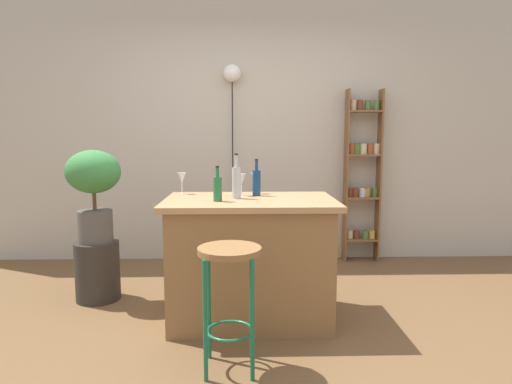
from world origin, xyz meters
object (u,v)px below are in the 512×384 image
(bottle_vinegar, at_px, (257,182))
(pendant_globe_light, at_px, (232,77))
(wine_glass_center, at_px, (182,179))
(wine_glass_right, at_px, (255,178))
(bottle_soda_blue, at_px, (218,188))
(bar_stool, at_px, (230,279))
(plant_stool, at_px, (98,271))
(potted_plant, at_px, (94,185))
(bottle_spirits_clear, at_px, (236,182))
(wine_glass_left, at_px, (241,180))
(spice_shelf, at_px, (363,174))

(bottle_vinegar, bearing_deg, pendant_globe_light, 98.72)
(wine_glass_center, relative_size, wine_glass_right, 1.00)
(bottle_soda_blue, distance_m, wine_glass_right, 0.49)
(bar_stool, distance_m, wine_glass_right, 1.13)
(bar_stool, xyz_separation_m, plant_stool, (-1.11, 1.12, -0.29))
(potted_plant, bearing_deg, bottle_soda_blue, -26.99)
(pendant_globe_light, bearing_deg, bottle_spirits_clear, -87.64)
(bottle_vinegar, distance_m, bottle_spirits_clear, 0.21)
(bottle_spirits_clear, bearing_deg, wine_glass_center, 147.80)
(wine_glass_left, xyz_separation_m, pendant_globe_light, (-0.10, 1.37, 0.92))
(spice_shelf, bearing_deg, bar_stool, -120.98)
(spice_shelf, xyz_separation_m, wine_glass_left, (-1.27, -1.32, 0.07))
(bottle_vinegar, bearing_deg, wine_glass_center, 168.01)
(wine_glass_left, bearing_deg, bottle_soda_blue, -119.35)
(spice_shelf, height_order, bottle_soda_blue, spice_shelf)
(spice_shelf, bearing_deg, wine_glass_left, -133.80)
(bar_stool, distance_m, bottle_spirits_clear, 0.88)
(bar_stool, xyz_separation_m, wine_glass_left, (0.06, 0.90, 0.46))
(potted_plant, distance_m, bottle_spirits_clear, 1.20)
(bottle_spirits_clear, bearing_deg, bar_stool, -92.19)
(bottle_soda_blue, bearing_deg, bar_stool, -80.85)
(bar_stool, distance_m, spice_shelf, 2.62)
(wine_glass_center, xyz_separation_m, pendant_globe_light, (0.36, 1.25, 0.92))
(bar_stool, height_order, bottle_soda_blue, bottle_soda_blue)
(bottle_soda_blue, relative_size, wine_glass_right, 1.48)
(bottle_soda_blue, height_order, pendant_globe_light, pendant_globe_light)
(bottle_spirits_clear, relative_size, wine_glass_center, 1.96)
(plant_stool, height_order, potted_plant, potted_plant)
(spice_shelf, height_order, wine_glass_right, spice_shelf)
(wine_glass_left, relative_size, wine_glass_center, 1.00)
(bottle_vinegar, xyz_separation_m, wine_glass_center, (-0.57, 0.12, 0.01))
(potted_plant, xyz_separation_m, bottle_soda_blue, (1.01, -0.52, 0.04))
(spice_shelf, xyz_separation_m, potted_plant, (-2.44, -1.10, 0.01))
(potted_plant, xyz_separation_m, wine_glass_left, (1.17, -0.23, 0.06))
(spice_shelf, bearing_deg, bottle_soda_blue, -131.61)
(bar_stool, xyz_separation_m, spice_shelf, (1.33, 2.22, 0.40))
(bottle_vinegar, distance_m, bottle_soda_blue, 0.39)
(bottle_vinegar, height_order, bottle_soda_blue, bottle_vinegar)
(plant_stool, relative_size, wine_glass_center, 2.92)
(spice_shelf, distance_m, wine_glass_left, 1.83)
(bar_stool, relative_size, spice_shelf, 0.40)
(spice_shelf, height_order, bottle_vinegar, spice_shelf)
(spice_shelf, height_order, pendant_globe_light, pendant_globe_light)
(bottle_vinegar, distance_m, pendant_globe_light, 1.68)
(bottle_vinegar, distance_m, wine_glass_right, 0.13)
(potted_plant, distance_m, bottle_soda_blue, 1.14)
(bottle_vinegar, distance_m, wine_glass_left, 0.11)
(spice_shelf, height_order, plant_stool, spice_shelf)
(bottle_spirits_clear, xyz_separation_m, wine_glass_center, (-0.42, 0.27, -0.00))
(bar_stool, relative_size, pendant_globe_light, 0.35)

